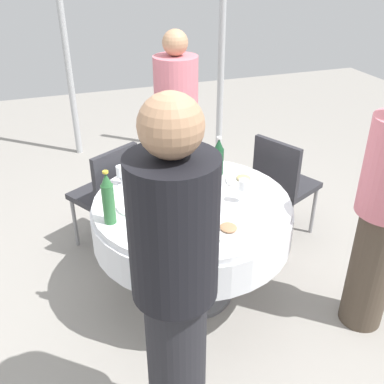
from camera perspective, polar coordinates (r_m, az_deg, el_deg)
ground_plane at (r=3.18m, az=0.00°, el=-12.60°), size 10.00×10.00×0.00m
dining_table at (r=2.83m, az=0.00°, el=-3.70°), size 1.25×1.25×0.74m
bottle_green_rear at (r=2.50m, az=-10.69°, el=-0.88°), size 0.07×0.07×0.32m
bottle_dark_green_north at (r=3.01m, az=3.42°, el=4.51°), size 0.07×0.07×0.27m
bottle_amber_front at (r=2.62m, az=0.18°, el=0.94°), size 0.06×0.06×0.31m
bottle_clear_east at (r=2.62m, az=-3.29°, el=0.24°), size 0.06×0.06×0.25m
bottle_clear_mid at (r=2.93m, az=-7.04°, el=3.47°), size 0.07×0.07×0.26m
bottle_brown_left at (r=2.90m, az=-2.82°, el=4.06°), size 0.07×0.07×0.33m
wine_glass_east at (r=2.69m, az=6.62°, el=0.75°), size 0.06×0.06×0.15m
wine_glass_mid at (r=2.92m, az=-9.12°, el=2.54°), size 0.06×0.06×0.13m
wine_glass_left at (r=2.32m, az=-0.02°, el=-4.55°), size 0.08×0.08×0.13m
wine_glass_far at (r=2.51m, az=-1.21°, el=-1.20°), size 0.07×0.07×0.16m
plate_near at (r=2.97m, az=6.63°, el=1.55°), size 0.23×0.23×0.04m
plate_outer at (r=2.68m, az=-7.39°, el=-1.88°), size 0.21×0.21×0.04m
plate_west at (r=2.46m, az=4.68°, el=-4.82°), size 0.23×0.23×0.04m
knife_north at (r=2.41m, az=-5.36°, el=-5.97°), size 0.18×0.05×0.00m
fork_front at (r=3.10m, az=-0.14°, el=2.84°), size 0.15×0.13×0.00m
folded_napkin at (r=2.81m, az=-1.15°, el=-0.02°), size 0.17×0.17×0.02m
person_rear at (r=1.82m, az=-2.20°, el=-12.65°), size 0.34×0.34×1.73m
person_north at (r=3.58m, az=-1.97°, el=8.10°), size 0.34×0.34×1.59m
chair_left at (r=3.37m, az=-10.60°, el=0.22°), size 0.55×0.55×0.87m
chair_far at (r=3.51m, az=11.46°, el=1.46°), size 0.53×0.53×0.87m
tent_pole_main at (r=4.99m, az=-15.97°, el=18.01°), size 0.07×0.07×2.47m
tent_pole_secondary at (r=4.80m, az=3.85°, el=18.68°), size 0.07×0.07×2.49m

